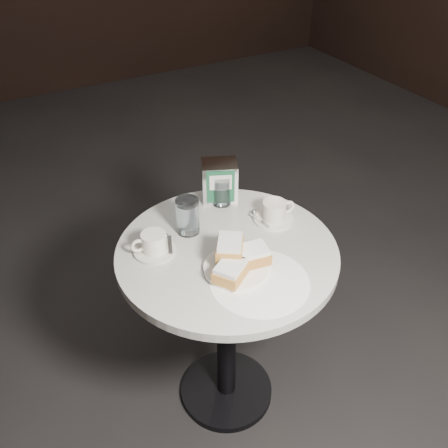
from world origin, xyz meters
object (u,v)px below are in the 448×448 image
(cafe_table, at_px, (227,294))
(water_glass_right, at_px, (221,190))
(napkin_dispenser, at_px, (219,181))
(beignet_plate, at_px, (237,261))
(coffee_cup_right, at_px, (274,212))
(coffee_cup_left, at_px, (154,244))
(water_glass_left, at_px, (188,216))

(cafe_table, distance_m, water_glass_right, 0.36)
(cafe_table, xyz_separation_m, napkin_dispenser, (0.12, 0.27, 0.27))
(beignet_plate, height_order, coffee_cup_right, beignet_plate)
(coffee_cup_right, relative_size, napkin_dispenser, 1.02)
(beignet_plate, xyz_separation_m, water_glass_right, (0.13, 0.33, 0.02))
(coffee_cup_right, distance_m, napkin_dispenser, 0.23)
(water_glass_right, bearing_deg, beignet_plate, -111.22)
(coffee_cup_left, bearing_deg, cafe_table, -19.42)
(napkin_dispenser, bearing_deg, cafe_table, -90.13)
(napkin_dispenser, bearing_deg, beignet_plate, -87.20)
(water_glass_right, relative_size, napkin_dispenser, 0.73)
(coffee_cup_left, xyz_separation_m, coffee_cup_right, (0.42, -0.04, 0.00))
(coffee_cup_left, xyz_separation_m, water_glass_right, (0.31, 0.14, 0.02))
(water_glass_left, distance_m, water_glass_right, 0.20)
(cafe_table, height_order, beignet_plate, beignet_plate)
(beignet_plate, distance_m, coffee_cup_left, 0.27)
(beignet_plate, distance_m, napkin_dispenser, 0.39)
(cafe_table, xyz_separation_m, coffee_cup_right, (0.21, 0.06, 0.23))
(coffee_cup_right, xyz_separation_m, water_glass_left, (-0.28, 0.08, 0.03))
(cafe_table, height_order, napkin_dispenser, napkin_dispenser)
(beignet_plate, relative_size, water_glass_right, 2.17)
(coffee_cup_right, xyz_separation_m, water_glass_right, (-0.11, 0.17, 0.02))
(coffee_cup_left, bearing_deg, water_glass_left, 24.25)
(coffee_cup_left, xyz_separation_m, napkin_dispenser, (0.32, 0.17, 0.04))
(coffee_cup_left, bearing_deg, beignet_plate, -40.96)
(coffee_cup_right, height_order, napkin_dispenser, napkin_dispenser)
(coffee_cup_left, distance_m, coffee_cup_right, 0.42)
(water_glass_left, bearing_deg, coffee_cup_right, -16.46)
(water_glass_left, distance_m, napkin_dispenser, 0.22)
(cafe_table, distance_m, napkin_dispenser, 0.40)
(beignet_plate, height_order, water_glass_left, water_glass_left)
(coffee_cup_right, bearing_deg, beignet_plate, -138.25)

